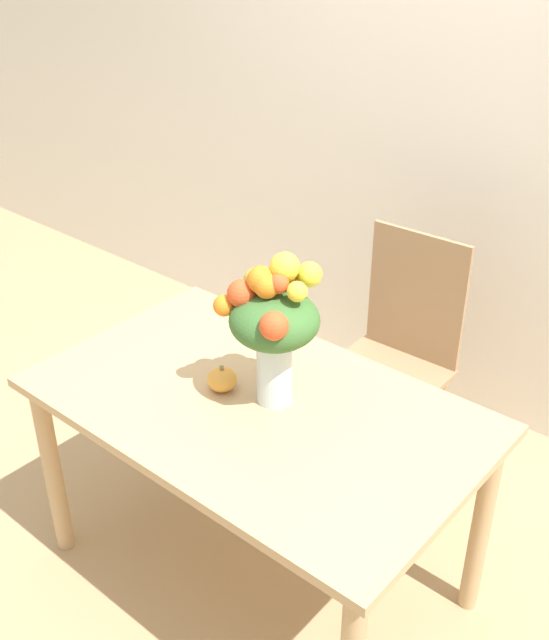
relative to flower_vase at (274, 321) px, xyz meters
name	(u,v)px	position (x,y,z in m)	size (l,w,h in m)	color
ground_plane	(258,572)	(-0.03, -0.04, -0.99)	(12.00, 12.00, 0.00)	tan
wall_back	(497,100)	(-0.03, 1.34, 0.36)	(8.00, 0.06, 2.70)	white
dining_table	(256,428)	(-0.03, -0.04, -0.36)	(1.34, 0.82, 0.72)	tan
flower_vase	(274,321)	(0.00, 0.00, 0.00)	(0.28, 0.26, 0.46)	silver
pumpkin	(222,379)	(-0.15, -0.06, -0.23)	(0.09, 0.09, 0.08)	gold
dining_chair_near_window	(394,357)	(-0.03, 0.75, -0.50)	(0.43, 0.43, 0.96)	#9E7A56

